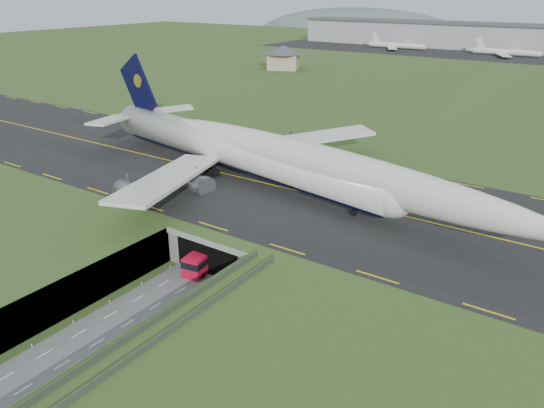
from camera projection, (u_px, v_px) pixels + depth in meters
The scene contains 9 objects.
ground at pixel (171, 298), 75.91m from camera, with size 900.00×900.00×0.00m, color #385722.
airfield_deck at pixel (170, 279), 74.77m from camera, with size 800.00×800.00×6.00m, color gray.
trench_road at pixel (131, 322), 70.15m from camera, with size 12.00×75.00×0.20m, color slate.
taxiway at pixel (294, 191), 98.79m from camera, with size 800.00×44.00×0.18m, color black.
tunnel_portal at pixel (242, 235), 87.40m from camera, with size 17.00×22.30×6.00m.
guideway at pixel (112, 370), 53.55m from camera, with size 3.00×53.00×7.05m.
jumbo_jet at pixel (261, 155), 99.57m from camera, with size 105.80×65.29×21.92m.
shuttle_tram at pixel (204, 259), 82.80m from camera, with size 4.26×8.42×3.27m.
service_building at pixel (283, 55), 242.87m from camera, with size 25.77×25.77×10.60m.
Camera 1 is at (48.76, -45.55, 41.24)m, focal length 35.00 mm.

